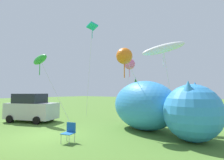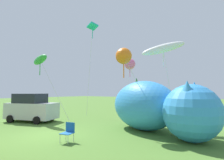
{
  "view_description": "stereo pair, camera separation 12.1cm",
  "coord_description": "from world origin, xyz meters",
  "px_view_note": "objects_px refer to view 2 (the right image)",
  "views": [
    {
      "loc": [
        8.78,
        -5.61,
        2.41
      ],
      "look_at": [
        0.05,
        5.95,
        3.37
      ],
      "focal_mm": 28.0,
      "sensor_mm": 36.0,
      "label": 1
    },
    {
      "loc": [
        8.88,
        -5.54,
        2.41
      ],
      "look_at": [
        0.05,
        5.95,
        3.37
      ],
      "focal_mm": 28.0,
      "sensor_mm": 36.0,
      "label": 2
    }
  ],
  "objects_px": {
    "kite_green_fish": "(40,60)",
    "kite_white_ghost": "(163,49)",
    "kite_orange_flower": "(124,56)",
    "parked_car": "(32,108)",
    "kite_pink_octopus": "(130,64)",
    "kite_teal_diamond": "(92,28)",
    "folding_chair": "(68,131)",
    "inflatable_cat": "(155,108)"
  },
  "relations": [
    {
      "from": "kite_green_fish",
      "to": "kite_white_ghost",
      "type": "height_order",
      "value": "kite_white_ghost"
    },
    {
      "from": "kite_green_fish",
      "to": "kite_orange_flower",
      "type": "height_order",
      "value": "kite_green_fish"
    },
    {
      "from": "kite_pink_octopus",
      "to": "kite_white_ghost",
      "type": "distance_m",
      "value": 5.37
    },
    {
      "from": "folding_chair",
      "to": "inflatable_cat",
      "type": "xyz_separation_m",
      "value": [
        2.51,
        4.37,
        0.9
      ]
    },
    {
      "from": "kite_green_fish",
      "to": "kite_pink_octopus",
      "type": "bearing_deg",
      "value": 57.41
    },
    {
      "from": "parked_car",
      "to": "kite_teal_diamond",
      "type": "distance_m",
      "value": 9.79
    },
    {
      "from": "parked_car",
      "to": "kite_orange_flower",
      "type": "relative_size",
      "value": 0.87
    },
    {
      "from": "parked_car",
      "to": "kite_pink_octopus",
      "type": "relative_size",
      "value": 0.76
    },
    {
      "from": "kite_teal_diamond",
      "to": "inflatable_cat",
      "type": "bearing_deg",
      "value": -20.49
    },
    {
      "from": "folding_chair",
      "to": "kite_green_fish",
      "type": "distance_m",
      "value": 8.41
    },
    {
      "from": "kite_teal_diamond",
      "to": "kite_white_ghost",
      "type": "xyz_separation_m",
      "value": [
        7.92,
        -1.01,
        -3.58
      ]
    },
    {
      "from": "kite_teal_diamond",
      "to": "parked_car",
      "type": "bearing_deg",
      "value": -103.85
    },
    {
      "from": "inflatable_cat",
      "to": "parked_car",
      "type": "bearing_deg",
      "value": -147.56
    },
    {
      "from": "parked_car",
      "to": "kite_teal_diamond",
      "type": "xyz_separation_m",
      "value": [
        1.37,
        5.55,
        7.95
      ]
    },
    {
      "from": "kite_green_fish",
      "to": "kite_white_ghost",
      "type": "distance_m",
      "value": 9.87
    },
    {
      "from": "folding_chair",
      "to": "kite_teal_diamond",
      "type": "relative_size",
      "value": 0.1
    },
    {
      "from": "parked_car",
      "to": "inflatable_cat",
      "type": "distance_m",
      "value": 9.86
    },
    {
      "from": "inflatable_cat",
      "to": "kite_white_ghost",
      "type": "relative_size",
      "value": 1.16
    },
    {
      "from": "inflatable_cat",
      "to": "kite_green_fish",
      "type": "distance_m",
      "value": 10.12
    },
    {
      "from": "kite_orange_flower",
      "to": "kite_pink_octopus",
      "type": "bearing_deg",
      "value": 118.79
    },
    {
      "from": "folding_chair",
      "to": "kite_teal_diamond",
      "type": "distance_m",
      "value": 12.62
    },
    {
      "from": "kite_orange_flower",
      "to": "kite_teal_diamond",
      "type": "xyz_separation_m",
      "value": [
        -6.8,
        4.35,
        4.53
      ]
    },
    {
      "from": "kite_green_fish",
      "to": "kite_teal_diamond",
      "type": "xyz_separation_m",
      "value": [
        1.06,
        5.1,
        3.99
      ]
    },
    {
      "from": "parked_car",
      "to": "inflatable_cat",
      "type": "relative_size",
      "value": 0.61
    },
    {
      "from": "kite_green_fish",
      "to": "kite_orange_flower",
      "type": "distance_m",
      "value": 7.91
    },
    {
      "from": "folding_chair",
      "to": "kite_white_ghost",
      "type": "xyz_separation_m",
      "value": [
        2.27,
        6.4,
        4.92
      ]
    },
    {
      "from": "parked_car",
      "to": "kite_orange_flower",
      "type": "distance_m",
      "value": 8.94
    },
    {
      "from": "kite_teal_diamond",
      "to": "kite_pink_octopus",
      "type": "height_order",
      "value": "kite_teal_diamond"
    },
    {
      "from": "kite_white_ghost",
      "to": "folding_chair",
      "type": "bearing_deg",
      "value": -109.53
    },
    {
      "from": "kite_orange_flower",
      "to": "kite_teal_diamond",
      "type": "relative_size",
      "value": 0.52
    },
    {
      "from": "kite_orange_flower",
      "to": "inflatable_cat",
      "type": "bearing_deg",
      "value": 43.48
    },
    {
      "from": "inflatable_cat",
      "to": "kite_white_ghost",
      "type": "height_order",
      "value": "kite_white_ghost"
    },
    {
      "from": "inflatable_cat",
      "to": "kite_teal_diamond",
      "type": "xyz_separation_m",
      "value": [
        -8.17,
        3.05,
        7.61
      ]
    },
    {
      "from": "parked_car",
      "to": "kite_white_ghost",
      "type": "height_order",
      "value": "kite_white_ghost"
    },
    {
      "from": "kite_green_fish",
      "to": "kite_orange_flower",
      "type": "bearing_deg",
      "value": 5.49
    },
    {
      "from": "kite_green_fish",
      "to": "kite_white_ghost",
      "type": "xyz_separation_m",
      "value": [
        8.98,
        4.09,
        0.41
      ]
    },
    {
      "from": "parked_car",
      "to": "kite_white_ghost",
      "type": "bearing_deg",
      "value": 4.32
    },
    {
      "from": "parked_car",
      "to": "kite_pink_octopus",
      "type": "height_order",
      "value": "kite_pink_octopus"
    },
    {
      "from": "kite_teal_diamond",
      "to": "kite_white_ghost",
      "type": "bearing_deg",
      "value": -7.29
    },
    {
      "from": "inflatable_cat",
      "to": "kite_pink_octopus",
      "type": "xyz_separation_m",
      "value": [
        -4.77,
        4.91,
        3.72
      ]
    },
    {
      "from": "kite_orange_flower",
      "to": "parked_car",
      "type": "bearing_deg",
      "value": -171.62
    },
    {
      "from": "inflatable_cat",
      "to": "kite_green_fish",
      "type": "height_order",
      "value": "kite_green_fish"
    }
  ]
}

